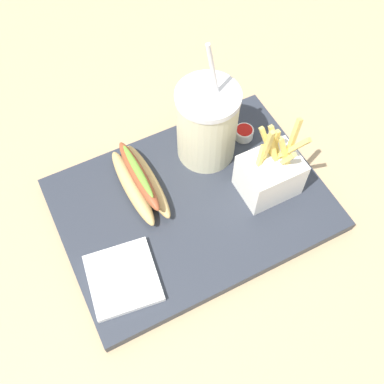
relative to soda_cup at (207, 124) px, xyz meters
The scene contains 7 objects.
ground_plane 0.15m from the soda_cup, 130.17° to the right, with size 2.40×2.40×0.02m, color tan.
food_tray 0.14m from the soda_cup, 130.17° to the right, with size 0.43×0.31×0.02m, color #2D333D.
soda_cup is the anchor object (origin of this frame).
fries_basket 0.13m from the soda_cup, 64.17° to the right, with size 0.09×0.08×0.15m.
hot_dog_1 0.14m from the soda_cup, behind, with size 0.06×0.16×0.06m.
ketchup_cup_1 0.10m from the soda_cup, ahead, with size 0.03×0.03×0.02m.
napkin_stack 0.28m from the soda_cup, 145.01° to the right, with size 0.10×0.10×0.01m, color white.
Camera 1 is at (-0.17, -0.34, 0.68)m, focal length 42.75 mm.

